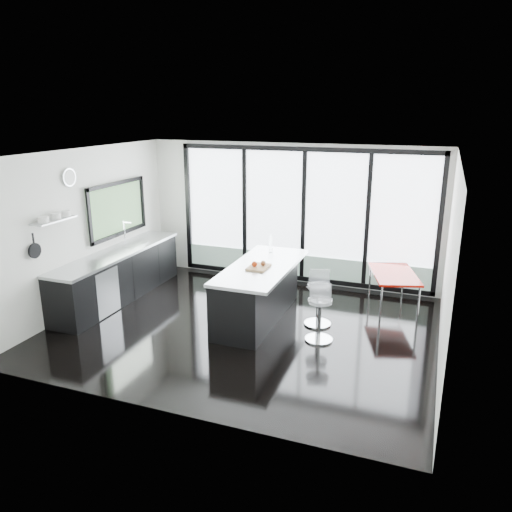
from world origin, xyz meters
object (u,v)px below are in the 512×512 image
at_px(bar_stool_near, 319,320).
at_px(bar_stool_far, 318,305).
at_px(island, 257,291).
at_px(red_table, 393,291).

relative_size(bar_stool_near, bar_stool_far, 0.97).
relative_size(island, bar_stool_near, 3.46).
relative_size(island, red_table, 1.88).
relative_size(bar_stool_far, red_table, 0.56).
height_order(bar_stool_near, bar_stool_far, bar_stool_far).
xyz_separation_m(bar_stool_near, bar_stool_far, (-0.16, 0.56, 0.01)).
bearing_deg(bar_stool_far, red_table, 34.72).
distance_m(island, red_table, 2.44).
bearing_deg(bar_stool_near, bar_stool_far, 93.64).
height_order(island, red_table, island).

